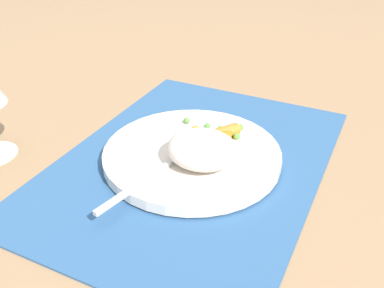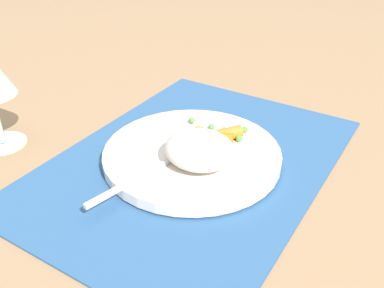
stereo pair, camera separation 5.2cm
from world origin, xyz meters
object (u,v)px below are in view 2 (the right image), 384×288
object	(u,v)px
carrot_portion	(211,138)
fork	(166,162)
plate	(192,155)
rice_mound	(200,150)

from	to	relation	value
carrot_portion	fork	xyz separation A→B (m)	(-0.08, 0.02, -0.01)
plate	fork	world-z (taller)	fork
plate	carrot_portion	size ratio (longest dim) A/B	3.20
plate	rice_mound	xyz separation A→B (m)	(-0.02, -0.03, 0.03)
rice_mound	fork	size ratio (longest dim) A/B	0.45
rice_mound	fork	bearing A→B (deg)	124.87
rice_mound	fork	world-z (taller)	rice_mound
rice_mound	plate	bearing A→B (deg)	49.08
carrot_portion	plate	bearing A→B (deg)	158.07
rice_mound	carrot_portion	xyz separation A→B (m)	(0.05, 0.01, -0.01)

